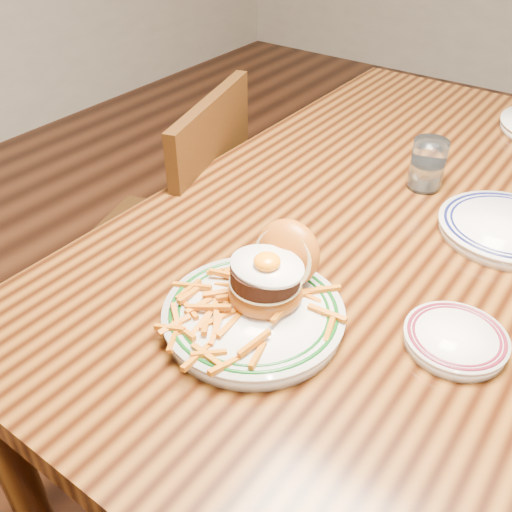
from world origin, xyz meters
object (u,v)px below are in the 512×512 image
Objects in this scene: side_plate at (456,338)px; table at (379,241)px; chair_left at (177,238)px; main_plate at (259,299)px.

table is at bearing 116.07° from side_plate.
table is at bearing -10.23° from chair_left.
main_plate is at bearing -50.51° from chair_left.
side_plate is (0.82, -0.25, 0.29)m from chair_left.
chair_left is at bearing -173.89° from table.
main_plate is at bearing -170.53° from side_plate.
chair_left is 5.73× the size of side_plate.
main_plate is 1.92× the size of side_plate.
main_plate is 0.30m from side_plate.
main_plate reaches higher than side_plate.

